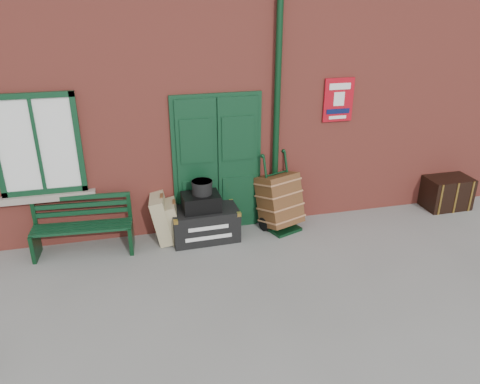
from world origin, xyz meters
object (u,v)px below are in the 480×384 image
object	(u,v)px
houdini_trunk	(205,224)
porter_trolley	(280,201)
bench	(83,224)
dark_trunk	(447,192)

from	to	relation	value
houdini_trunk	porter_trolley	size ratio (longest dim) A/B	0.83
bench	porter_trolley	bearing A→B (deg)	4.35
dark_trunk	bench	bearing A→B (deg)	-179.91
houdini_trunk	dark_trunk	xyz separation A→B (m)	(4.47, 0.11, 0.03)
bench	dark_trunk	bearing A→B (deg)	4.35
bench	houdini_trunk	bearing A→B (deg)	1.82
houdini_trunk	dark_trunk	size ratio (longest dim) A/B	1.30
porter_trolley	bench	bearing A→B (deg)	159.80
porter_trolley	dark_trunk	xyz separation A→B (m)	(3.20, 0.02, -0.20)
porter_trolley	dark_trunk	world-z (taller)	porter_trolley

